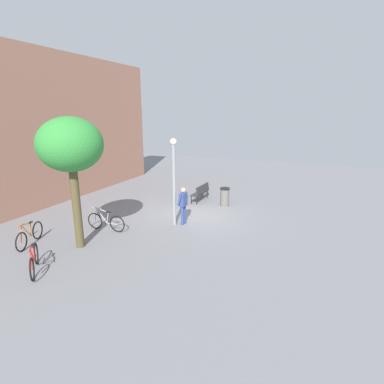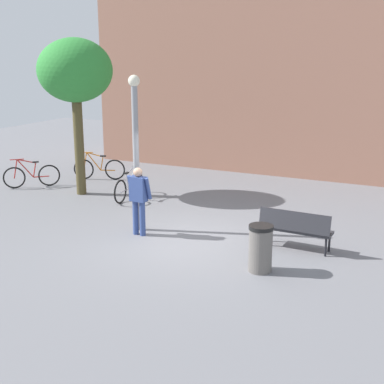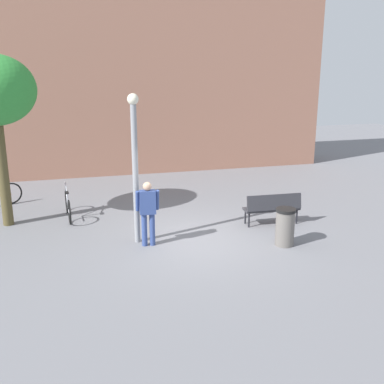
{
  "view_description": "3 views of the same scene",
  "coord_description": "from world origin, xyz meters",
  "px_view_note": "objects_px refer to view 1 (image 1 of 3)",
  "views": [
    {
      "loc": [
        -12.77,
        -5.49,
        4.9
      ],
      "look_at": [
        -0.06,
        0.05,
        1.18
      ],
      "focal_mm": 28.51,
      "sensor_mm": 36.0,
      "label": 1
    },
    {
      "loc": [
        5.25,
        -10.57,
        4.33
      ],
      "look_at": [
        0.15,
        0.05,
        1.21
      ],
      "focal_mm": 49.95,
      "sensor_mm": 36.0,
      "label": 2
    },
    {
      "loc": [
        -2.98,
        -11.26,
        4.68
      ],
      "look_at": [
        -0.03,
        0.17,
        1.27
      ],
      "focal_mm": 44.55,
      "sensor_mm": 36.0,
      "label": 3
    }
  ],
  "objects_px": {
    "lamppost": "(174,177)",
    "bicycle_red": "(34,260)",
    "person_by_lamppost": "(183,203)",
    "trash_bin": "(225,197)",
    "park_bench": "(201,191)",
    "bicycle_silver": "(106,222)",
    "plaza_tree": "(70,146)",
    "bicycle_orange": "(30,235)"
  },
  "relations": [
    {
      "from": "lamppost",
      "to": "bicycle_red",
      "type": "height_order",
      "value": "lamppost"
    },
    {
      "from": "person_by_lamppost",
      "to": "trash_bin",
      "type": "xyz_separation_m",
      "value": [
        3.36,
        -0.85,
        -0.47
      ]
    },
    {
      "from": "park_bench",
      "to": "bicycle_silver",
      "type": "distance_m",
      "value": 5.99
    },
    {
      "from": "lamppost",
      "to": "bicycle_silver",
      "type": "height_order",
      "value": "lamppost"
    },
    {
      "from": "bicycle_red",
      "to": "bicycle_silver",
      "type": "bearing_deg",
      "value": 2.66
    },
    {
      "from": "lamppost",
      "to": "park_bench",
      "type": "bearing_deg",
      "value": 4.68
    },
    {
      "from": "plaza_tree",
      "to": "person_by_lamppost",
      "type": "bearing_deg",
      "value": -34.81
    },
    {
      "from": "lamppost",
      "to": "person_by_lamppost",
      "type": "height_order",
      "value": "lamppost"
    },
    {
      "from": "bicycle_silver",
      "to": "bicycle_red",
      "type": "bearing_deg",
      "value": -177.34
    },
    {
      "from": "bicycle_red",
      "to": "plaza_tree",
      "type": "bearing_deg",
      "value": 0.42
    },
    {
      "from": "bicycle_orange",
      "to": "person_by_lamppost",
      "type": "bearing_deg",
      "value": -45.72
    },
    {
      "from": "bicycle_silver",
      "to": "bicycle_orange",
      "type": "bearing_deg",
      "value": 143.71
    },
    {
      "from": "person_by_lamppost",
      "to": "bicycle_silver",
      "type": "bearing_deg",
      "value": 126.2
    },
    {
      "from": "bicycle_silver",
      "to": "bicycle_orange",
      "type": "height_order",
      "value": "same"
    },
    {
      "from": "lamppost",
      "to": "plaza_tree",
      "type": "xyz_separation_m",
      "value": [
        -3.39,
        2.21,
        1.54
      ]
    },
    {
      "from": "bicycle_red",
      "to": "bicycle_orange",
      "type": "height_order",
      "value": "same"
    },
    {
      "from": "park_bench",
      "to": "plaza_tree",
      "type": "xyz_separation_m",
      "value": [
        -7.3,
        1.89,
        3.17
      ]
    },
    {
      "from": "bicycle_silver",
      "to": "bicycle_red",
      "type": "height_order",
      "value": "same"
    },
    {
      "from": "plaza_tree",
      "to": "bicycle_red",
      "type": "relative_size",
      "value": 3.54
    },
    {
      "from": "bicycle_orange",
      "to": "trash_bin",
      "type": "relative_size",
      "value": 1.75
    },
    {
      "from": "lamppost",
      "to": "plaza_tree",
      "type": "distance_m",
      "value": 4.33
    },
    {
      "from": "lamppost",
      "to": "bicycle_orange",
      "type": "relative_size",
      "value": 2.23
    },
    {
      "from": "person_by_lamppost",
      "to": "bicycle_orange",
      "type": "bearing_deg",
      "value": 134.28
    },
    {
      "from": "plaza_tree",
      "to": "bicycle_red",
      "type": "height_order",
      "value": "plaza_tree"
    },
    {
      "from": "park_bench",
      "to": "bicycle_orange",
      "type": "xyz_separation_m",
      "value": [
        -7.93,
        3.73,
        -0.16
      ]
    },
    {
      "from": "plaza_tree",
      "to": "bicycle_orange",
      "type": "bearing_deg",
      "value": 108.76
    },
    {
      "from": "lamppost",
      "to": "park_bench",
      "type": "relative_size",
      "value": 2.35
    },
    {
      "from": "person_by_lamppost",
      "to": "bicycle_silver",
      "type": "distance_m",
      "value": 3.37
    },
    {
      "from": "park_bench",
      "to": "plaza_tree",
      "type": "distance_m",
      "value": 8.18
    },
    {
      "from": "lamppost",
      "to": "bicycle_red",
      "type": "bearing_deg",
      "value": 157.81
    },
    {
      "from": "park_bench",
      "to": "plaza_tree",
      "type": "bearing_deg",
      "value": 165.5
    },
    {
      "from": "plaza_tree",
      "to": "bicycle_orange",
      "type": "xyz_separation_m",
      "value": [
        -0.63,
        1.84,
        -3.33
      ]
    },
    {
      "from": "lamppost",
      "to": "person_by_lamppost",
      "type": "xyz_separation_m",
      "value": [
        0.24,
        -0.32,
        -1.21
      ]
    },
    {
      "from": "plaza_tree",
      "to": "bicycle_silver",
      "type": "height_order",
      "value": "plaza_tree"
    },
    {
      "from": "park_bench",
      "to": "bicycle_silver",
      "type": "relative_size",
      "value": 0.89
    },
    {
      "from": "bicycle_silver",
      "to": "bicycle_orange",
      "type": "xyz_separation_m",
      "value": [
        -2.3,
        1.69,
        0.0
      ]
    },
    {
      "from": "park_bench",
      "to": "bicycle_red",
      "type": "bearing_deg",
      "value": 168.59
    },
    {
      "from": "lamppost",
      "to": "park_bench",
      "type": "height_order",
      "value": "lamppost"
    },
    {
      "from": "bicycle_orange",
      "to": "plaza_tree",
      "type": "bearing_deg",
      "value": -71.24
    },
    {
      "from": "lamppost",
      "to": "bicycle_red",
      "type": "distance_m",
      "value": 6.08
    },
    {
      "from": "bicycle_red",
      "to": "bicycle_orange",
      "type": "distance_m",
      "value": 2.3
    },
    {
      "from": "lamppost",
      "to": "plaza_tree",
      "type": "height_order",
      "value": "plaza_tree"
    }
  ]
}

